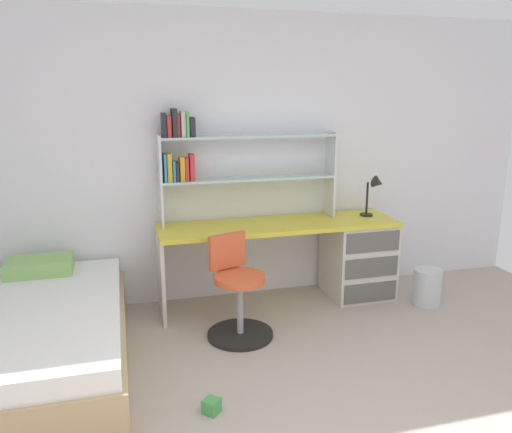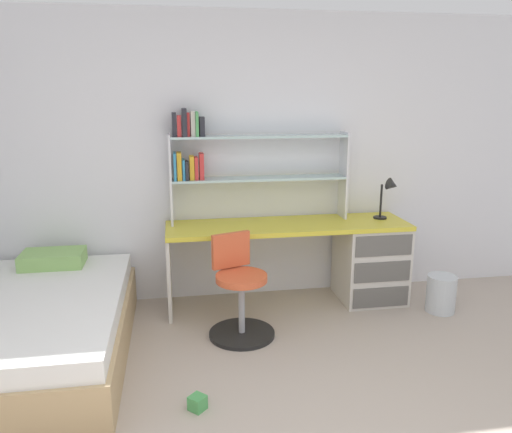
{
  "view_description": "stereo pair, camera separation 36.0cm",
  "coord_description": "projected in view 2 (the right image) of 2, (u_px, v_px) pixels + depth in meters",
  "views": [
    {
      "loc": [
        -1.07,
        -1.61,
        1.87
      ],
      "look_at": [
        -0.14,
        1.77,
        1.0
      ],
      "focal_mm": 35.14,
      "sensor_mm": 36.0,
      "label": 1
    },
    {
      "loc": [
        -0.71,
        -1.69,
        1.87
      ],
      "look_at": [
        -0.14,
        1.77,
        1.0
      ],
      "focal_mm": 35.14,
      "sensor_mm": 36.0,
      "label": 2
    }
  ],
  "objects": [
    {
      "name": "room_shell",
      "position": [
        76.0,
        196.0,
        2.93
      ],
      "size": [
        5.79,
        6.53,
        2.56
      ],
      "color": "silver",
      "rests_on": "ground_plane"
    },
    {
      "name": "desk",
      "position": [
        349.0,
        256.0,
        4.57
      ],
      "size": [
        2.13,
        0.57,
        0.75
      ],
      "color": "gold",
      "rests_on": "ground_plane"
    },
    {
      "name": "bookshelf_hutch",
      "position": [
        232.0,
        157.0,
        4.34
      ],
      "size": [
        1.57,
        0.22,
        0.99
      ],
      "color": "silver",
      "rests_on": "desk"
    },
    {
      "name": "desk_lamp",
      "position": [
        390.0,
        192.0,
        4.49
      ],
      "size": [
        0.2,
        0.17,
        0.38
      ],
      "color": "black",
      "rests_on": "desk"
    },
    {
      "name": "swivel_chair",
      "position": [
        240.0,
        297.0,
        3.92
      ],
      "size": [
        0.52,
        0.52,
        0.8
      ],
      "color": "black",
      "rests_on": "ground_plane"
    },
    {
      "name": "bed_platform",
      "position": [
        35.0,
        329.0,
        3.56
      ],
      "size": [
        1.27,
        1.94,
        0.59
      ],
      "color": "tan",
      "rests_on": "ground_plane"
    },
    {
      "name": "waste_bin",
      "position": [
        441.0,
        294.0,
        4.37
      ],
      "size": [
        0.25,
        0.25,
        0.33
      ],
      "primitive_type": "cylinder",
      "color": "silver",
      "rests_on": "ground_plane"
    },
    {
      "name": "toy_block_green_1",
      "position": [
        198.0,
        403.0,
        3.03
      ],
      "size": [
        0.13,
        0.13,
        0.09
      ],
      "primitive_type": "cube",
      "rotation": [
        0.0,
        0.0,
        0.79
      ],
      "color": "#479E51",
      "rests_on": "ground_plane"
    }
  ]
}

